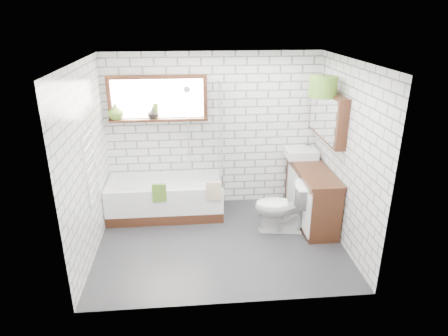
{
  "coord_description": "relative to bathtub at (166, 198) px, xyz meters",
  "views": [
    {
      "loc": [
        -0.39,
        -4.89,
        3.06
      ],
      "look_at": [
        0.08,
        0.25,
        1.02
      ],
      "focal_mm": 32.0,
      "sensor_mm": 36.0,
      "label": 1
    }
  ],
  "objects": [
    {
      "name": "pendant",
      "position": [
        2.24,
        -0.5,
        1.81
      ],
      "size": [
        0.38,
        0.38,
        0.28
      ],
      "primitive_type": "cylinder",
      "color": "#4A7122",
      "rests_on": "ceiling"
    },
    {
      "name": "shower_riser",
      "position": [
        0.4,
        0.35,
        1.06
      ],
      "size": [
        0.02,
        0.02,
        1.3
      ],
      "primitive_type": "cylinder",
      "color": "silver",
      "rests_on": "wall_back"
    },
    {
      "name": "vase_dark",
      "position": [
        -0.14,
        0.32,
        1.28
      ],
      "size": [
        0.22,
        0.22,
        0.18
      ],
      "primitive_type": "imported",
      "rotation": [
        0.0,
        0.0,
        0.27
      ],
      "color": "black",
      "rests_on": "window"
    },
    {
      "name": "tap",
      "position": [
        2.35,
        0.13,
        0.7
      ],
      "size": [
        0.03,
        0.03,
        0.16
      ],
      "primitive_type": "cylinder",
      "rotation": [
        0.0,
        0.0,
        0.14
      ],
      "color": "silver",
      "rests_on": "vanity"
    },
    {
      "name": "bathtub",
      "position": [
        0.0,
        0.0,
        0.0
      ],
      "size": [
        1.79,
        0.79,
        0.58
      ],
      "primitive_type": "cube",
      "color": "white",
      "rests_on": "floor"
    },
    {
      "name": "wall_front",
      "position": [
        0.8,
        -2.21,
        0.96
      ],
      "size": [
        3.4,
        0.01,
        2.5
      ],
      "primitive_type": "cube",
      "color": "white",
      "rests_on": "ground"
    },
    {
      "name": "wall_right",
      "position": [
        2.5,
        -0.91,
        0.96
      ],
      "size": [
        0.01,
        2.6,
        2.5
      ],
      "primitive_type": "cube",
      "color": "white",
      "rests_on": "ground"
    },
    {
      "name": "wall_back",
      "position": [
        0.8,
        0.4,
        0.96
      ],
      "size": [
        3.4,
        0.01,
        2.5
      ],
      "primitive_type": "cube",
      "color": "white",
      "rests_on": "ground"
    },
    {
      "name": "towel_green",
      "position": [
        -0.06,
        -0.39,
        0.27
      ],
      "size": [
        0.2,
        0.06,
        0.28
      ],
      "primitive_type": "cube",
      "color": "#4A7122",
      "rests_on": "bathtub"
    },
    {
      "name": "wall_left",
      "position": [
        -0.91,
        -0.91,
        0.96
      ],
      "size": [
        0.01,
        2.6,
        2.5
      ],
      "primitive_type": "cube",
      "color": "white",
      "rests_on": "ground"
    },
    {
      "name": "floor",
      "position": [
        0.8,
        -0.91,
        -0.29
      ],
      "size": [
        3.4,
        2.6,
        0.01
      ],
      "primitive_type": "cube",
      "color": "#27272B",
      "rests_on": "ground"
    },
    {
      "name": "mirror_cabinet",
      "position": [
        2.42,
        -0.31,
        1.36
      ],
      "size": [
        0.16,
        1.2,
        0.7
      ],
      "primitive_type": "cube",
      "color": "black",
      "rests_on": "wall_right"
    },
    {
      "name": "towel_beige",
      "position": [
        0.74,
        -0.39,
        0.27
      ],
      "size": [
        0.22,
        0.06,
        0.29
      ],
      "primitive_type": "cube",
      "color": "tan",
      "rests_on": "bathtub"
    },
    {
      "name": "towel_radiator",
      "position": [
        -0.86,
        -0.91,
        0.91
      ],
      "size": [
        0.06,
        0.52,
        1.0
      ],
      "primitive_type": "cube",
      "color": "white",
      "rests_on": "wall_left"
    },
    {
      "name": "basin",
      "position": [
        2.19,
        0.13,
        0.64
      ],
      "size": [
        0.48,
        0.42,
        0.14
      ],
      "primitive_type": "cube",
      "color": "white",
      "rests_on": "vanity"
    },
    {
      "name": "shower_screen",
      "position": [
        0.87,
        0.0,
        1.04
      ],
      "size": [
        0.02,
        0.72,
        1.5
      ],
      "primitive_type": "cube",
      "color": "white",
      "rests_on": "bathtub"
    },
    {
      "name": "bottle",
      "position": [
        -0.09,
        0.32,
        1.31
      ],
      "size": [
        0.08,
        0.08,
        0.24
      ],
      "primitive_type": "cylinder",
      "rotation": [
        0.0,
        0.0,
        0.01
      ],
      "color": "#517624",
      "rests_on": "window"
    },
    {
      "name": "vase_olive",
      "position": [
        -0.7,
        0.32,
        1.31
      ],
      "size": [
        0.28,
        0.28,
        0.25
      ],
      "primitive_type": "imported",
      "rotation": [
        0.0,
        0.0,
        -0.2
      ],
      "color": "#517624",
      "rests_on": "window"
    },
    {
      "name": "vanity",
      "position": [
        2.25,
        -0.37,
        0.14
      ],
      "size": [
        0.48,
        1.5,
        0.86
      ],
      "primitive_type": "cube",
      "color": "black",
      "rests_on": "floor"
    },
    {
      "name": "window",
      "position": [
        -0.05,
        0.35,
        1.51
      ],
      "size": [
        1.52,
        0.16,
        0.68
      ],
      "primitive_type": "cube",
      "color": "black",
      "rests_on": "wall_back"
    },
    {
      "name": "ceiling",
      "position": [
        0.8,
        -0.91,
        2.22
      ],
      "size": [
        3.4,
        2.6,
        0.01
      ],
      "primitive_type": "cube",
      "color": "white",
      "rests_on": "ground"
    },
    {
      "name": "toilet",
      "position": [
        1.71,
        -0.68,
        0.1
      ],
      "size": [
        0.53,
        0.81,
        0.77
      ],
      "primitive_type": "imported",
      "rotation": [
        0.0,
        0.0,
        -1.7
      ],
      "color": "white",
      "rests_on": "floor"
    }
  ]
}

